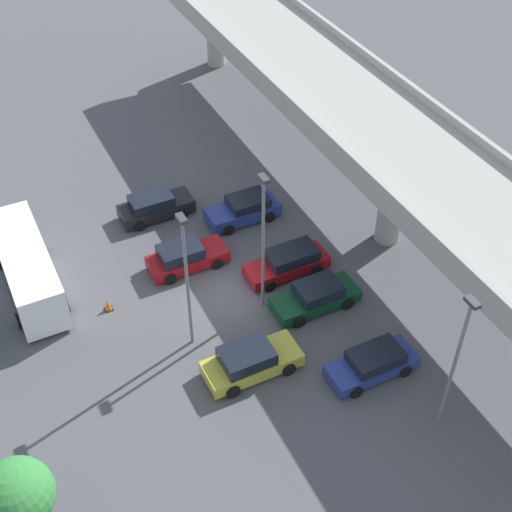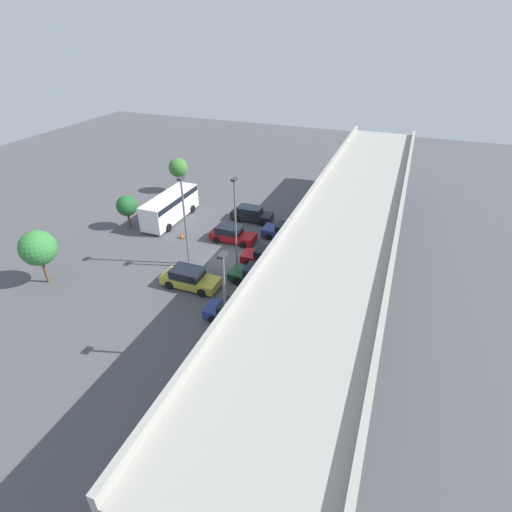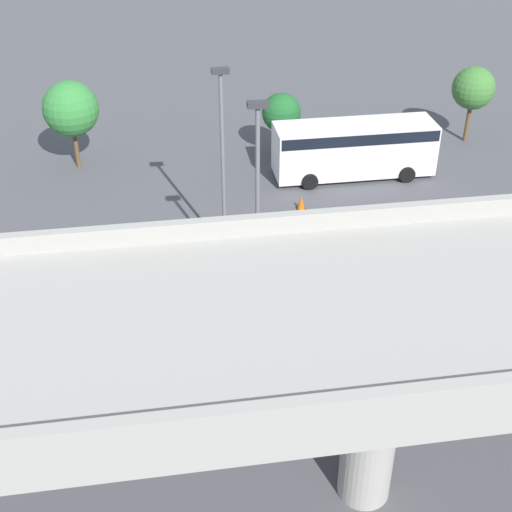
{
  "view_description": "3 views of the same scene",
  "coord_description": "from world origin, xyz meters",
  "px_view_note": "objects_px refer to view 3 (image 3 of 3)",
  "views": [
    {
      "loc": [
        25.71,
        -10.75,
        27.9
      ],
      "look_at": [
        0.23,
        1.9,
        2.3
      ],
      "focal_mm": 50.0,
      "sensor_mm": 36.0,
      "label": 1
    },
    {
      "loc": [
        29.26,
        14.01,
        19.32
      ],
      "look_at": [
        0.51,
        3.0,
        1.01
      ],
      "focal_mm": 28.0,
      "sensor_mm": 36.0,
      "label": 2
    },
    {
      "loc": [
        5.21,
        23.9,
        16.95
      ],
      "look_at": [
        1.41,
        -0.28,
        1.22
      ],
      "focal_mm": 50.0,
      "sensor_mm": 36.0,
      "label": 3
    }
  ],
  "objects_px": {
    "parked_car_3": "(314,327)",
    "tree_front_right": "(71,109)",
    "parked_car_4": "(232,337)",
    "parked_car_2": "(356,248)",
    "parked_car_6": "(83,356)",
    "traffic_cone": "(301,203)",
    "parked_car_0": "(471,239)",
    "parked_car_1": "(455,311)",
    "parked_car_5": "(156,264)",
    "lamp_post_mid_lot": "(222,151)",
    "shuttle_bus": "(354,146)",
    "tree_front_centre": "(281,113)",
    "lamp_post_by_overpass": "(258,197)",
    "tree_front_left": "(473,88)"
  },
  "relations": [
    {
      "from": "parked_car_3",
      "to": "parked_car_4",
      "type": "height_order",
      "value": "parked_car_3"
    },
    {
      "from": "parked_car_2",
      "to": "lamp_post_by_overpass",
      "type": "distance_m",
      "value": 6.8
    },
    {
      "from": "tree_front_centre",
      "to": "tree_front_right",
      "type": "relative_size",
      "value": 0.75
    },
    {
      "from": "parked_car_1",
      "to": "tree_front_right",
      "type": "distance_m",
      "value": 22.37
    },
    {
      "from": "parked_car_1",
      "to": "parked_car_6",
      "type": "relative_size",
      "value": 0.98
    },
    {
      "from": "parked_car_3",
      "to": "lamp_post_mid_lot",
      "type": "relative_size",
      "value": 0.59
    },
    {
      "from": "tree_front_centre",
      "to": "tree_front_right",
      "type": "height_order",
      "value": "tree_front_right"
    },
    {
      "from": "parked_car_2",
      "to": "parked_car_5",
      "type": "xyz_separation_m",
      "value": [
        8.52,
        -0.05,
        0.02
      ]
    },
    {
      "from": "parked_car_1",
      "to": "shuttle_bus",
      "type": "xyz_separation_m",
      "value": [
        0.3,
        -13.22,
        0.96
      ]
    },
    {
      "from": "tree_front_right",
      "to": "tree_front_centre",
      "type": "bearing_deg",
      "value": 178.96
    },
    {
      "from": "parked_car_2",
      "to": "traffic_cone",
      "type": "relative_size",
      "value": 6.53
    },
    {
      "from": "parked_car_3",
      "to": "tree_front_right",
      "type": "relative_size",
      "value": 1.01
    },
    {
      "from": "parked_car_4",
      "to": "tree_front_left",
      "type": "xyz_separation_m",
      "value": [
        -15.97,
        -16.86,
        2.47
      ]
    },
    {
      "from": "shuttle_bus",
      "to": "tree_front_right",
      "type": "height_order",
      "value": "tree_front_right"
    },
    {
      "from": "parked_car_4",
      "to": "lamp_post_mid_lot",
      "type": "relative_size",
      "value": 0.58
    },
    {
      "from": "parked_car_1",
      "to": "parked_car_2",
      "type": "relative_size",
      "value": 0.98
    },
    {
      "from": "parked_car_2",
      "to": "tree_front_left",
      "type": "distance_m",
      "value": 15.6
    },
    {
      "from": "parked_car_2",
      "to": "traffic_cone",
      "type": "distance_m",
      "value": 5.25
    },
    {
      "from": "tree_front_centre",
      "to": "parked_car_4",
      "type": "bearing_deg",
      "value": 73.6
    },
    {
      "from": "parked_car_6",
      "to": "tree_front_left",
      "type": "xyz_separation_m",
      "value": [
        -21.19,
        -17.05,
        2.49
      ]
    },
    {
      "from": "shuttle_bus",
      "to": "traffic_cone",
      "type": "xyz_separation_m",
      "value": [
        3.48,
        3.28,
        -1.37
      ]
    },
    {
      "from": "parked_car_5",
      "to": "lamp_post_mid_lot",
      "type": "distance_m",
      "value": 5.42
    },
    {
      "from": "lamp_post_by_overpass",
      "to": "tree_front_right",
      "type": "relative_size",
      "value": 1.78
    },
    {
      "from": "shuttle_bus",
      "to": "tree_front_left",
      "type": "xyz_separation_m",
      "value": [
        -7.79,
        -3.42,
        1.47
      ]
    },
    {
      "from": "parked_car_2",
      "to": "tree_front_left",
      "type": "relative_size",
      "value": 1.04
    },
    {
      "from": "lamp_post_by_overpass",
      "to": "tree_front_right",
      "type": "bearing_deg",
      "value": -61.78
    },
    {
      "from": "parked_car_2",
      "to": "parked_car_6",
      "type": "height_order",
      "value": "parked_car_2"
    },
    {
      "from": "parked_car_0",
      "to": "tree_front_centre",
      "type": "relative_size",
      "value": 1.28
    },
    {
      "from": "parked_car_5",
      "to": "lamp_post_mid_lot",
      "type": "height_order",
      "value": "lamp_post_mid_lot"
    },
    {
      "from": "parked_car_0",
      "to": "tree_front_left",
      "type": "relative_size",
      "value": 1.04
    },
    {
      "from": "parked_car_0",
      "to": "parked_car_2",
      "type": "distance_m",
      "value": 5.16
    },
    {
      "from": "parked_car_4",
      "to": "traffic_cone",
      "type": "distance_m",
      "value": 11.2
    },
    {
      "from": "parked_car_4",
      "to": "lamp_post_mid_lot",
      "type": "xyz_separation_m",
      "value": [
        -0.57,
        -6.98,
        4.12
      ]
    },
    {
      "from": "parked_car_3",
      "to": "tree_front_right",
      "type": "xyz_separation_m",
      "value": [
        9.32,
        -16.71,
        2.56
      ]
    },
    {
      "from": "parked_car_6",
      "to": "shuttle_bus",
      "type": "distance_m",
      "value": 19.14
    },
    {
      "from": "parked_car_4",
      "to": "parked_car_0",
      "type": "bearing_deg",
      "value": -65.76
    },
    {
      "from": "lamp_post_by_overpass",
      "to": "tree_front_centre",
      "type": "xyz_separation_m",
      "value": [
        -3.56,
        -14.04,
        -2.46
      ]
    },
    {
      "from": "parked_car_4",
      "to": "parked_car_5",
      "type": "xyz_separation_m",
      "value": [
        2.51,
        -5.15,
        0.06
      ]
    },
    {
      "from": "lamp_post_by_overpass",
      "to": "traffic_cone",
      "type": "xyz_separation_m",
      "value": [
        -3.38,
        -7.62,
        -4.63
      ]
    },
    {
      "from": "parked_car_5",
      "to": "tree_front_centre",
      "type": "distance_m",
      "value": 13.73
    },
    {
      "from": "lamp_post_by_overpass",
      "to": "tree_front_left",
      "type": "distance_m",
      "value": 20.55
    },
    {
      "from": "parked_car_0",
      "to": "parked_car_5",
      "type": "distance_m",
      "value": 13.68
    },
    {
      "from": "traffic_cone",
      "to": "tree_front_right",
      "type": "bearing_deg",
      "value": -31.02
    },
    {
      "from": "parked_car_1",
      "to": "lamp_post_by_overpass",
      "type": "bearing_deg",
      "value": 71.97
    },
    {
      "from": "parked_car_3",
      "to": "shuttle_bus",
      "type": "distance_m",
      "value": 14.36
    },
    {
      "from": "parked_car_0",
      "to": "parked_car_1",
      "type": "relative_size",
      "value": 1.02
    },
    {
      "from": "parked_car_2",
      "to": "parked_car_6",
      "type": "xyz_separation_m",
      "value": [
        11.24,
        5.29,
        -0.06
      ]
    },
    {
      "from": "parked_car_4",
      "to": "tree_front_centre",
      "type": "relative_size",
      "value": 1.34
    },
    {
      "from": "parked_car_1",
      "to": "parked_car_3",
      "type": "bearing_deg",
      "value": 91.46
    },
    {
      "from": "tree_front_centre",
      "to": "parked_car_0",
      "type": "bearing_deg",
      "value": 118.57
    }
  ]
}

